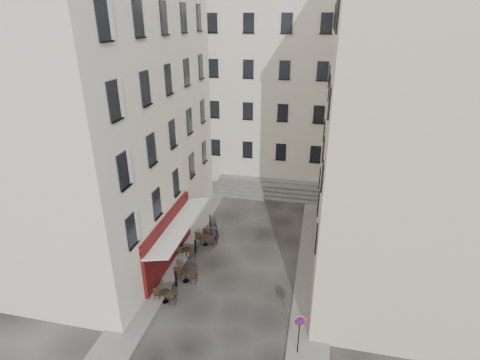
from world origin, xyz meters
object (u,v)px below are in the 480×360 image
(bistro_table_a, at_px, (165,295))
(pedestrian, at_px, (214,233))
(bistro_table_b, at_px, (186,274))
(no_parking_sign, at_px, (299,328))

(bistro_table_a, xyz_separation_m, pedestrian, (1.05, 6.05, 0.49))
(bistro_table_b, bearing_deg, pedestrian, 82.72)
(bistro_table_a, bearing_deg, pedestrian, 80.17)
(no_parking_sign, xyz_separation_m, bistro_table_b, (-6.85, 3.87, -1.11))
(bistro_table_a, relative_size, bistro_table_b, 0.91)
(no_parking_sign, distance_m, bistro_table_b, 7.94)
(no_parking_sign, bearing_deg, bistro_table_b, 133.38)
(bistro_table_a, bearing_deg, bistro_table_b, 74.75)
(no_parking_sign, height_order, pedestrian, no_parking_sign)
(no_parking_sign, xyz_separation_m, bistro_table_a, (-7.36, 1.97, -1.15))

